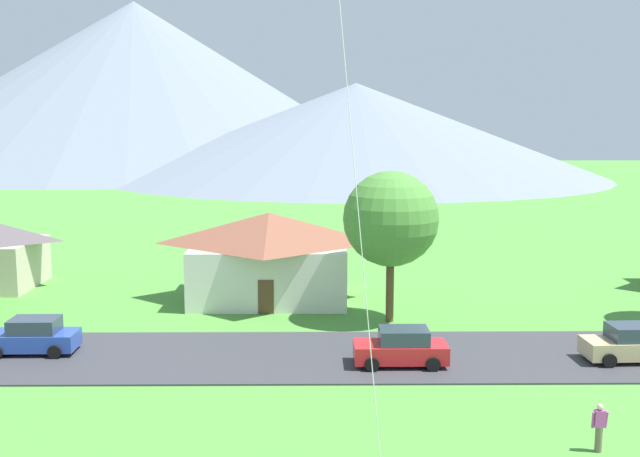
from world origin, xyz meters
TOP-DOWN VIEW (x-y plane):
  - road_strip at (0.00, 26.10)m, footprint 160.00×7.73m
  - mountain_far_east_ridge at (7.13, 139.00)m, footprint 96.66×96.66m
  - mountain_west_ridge at (-44.40, 176.11)m, footprint 129.51×129.51m
  - house_left_center at (-4.01, 37.65)m, footprint 10.10×8.08m
  - tree_left_of_center at (2.94, 32.28)m, footprint 5.23×5.23m
  - parked_car_blue_west_end at (-14.63, 26.60)m, footprint 4.22×2.12m
  - parked_car_tan_mid_east at (13.31, 25.17)m, footprint 4.27×2.21m
  - parked_car_red_east_end at (2.68, 24.69)m, footprint 4.20×2.08m
  - watcher_person at (8.28, 15.90)m, footprint 0.56×0.24m

SIDE VIEW (x-z plane):
  - road_strip at x=0.00m, z-range 0.00..0.08m
  - parked_car_blue_west_end at x=-14.63m, z-range 0.03..1.71m
  - parked_car_tan_mid_east at x=13.31m, z-range 0.03..1.71m
  - parked_car_red_east_end at x=2.68m, z-range 0.03..1.71m
  - watcher_person at x=8.28m, z-range 0.04..1.71m
  - house_left_center at x=-4.01m, z-range 0.10..5.53m
  - tree_left_of_center at x=2.94m, z-range 1.55..9.91m
  - mountain_far_east_ridge at x=7.13m, z-range 0.00..18.33m
  - mountain_west_ridge at x=-44.40m, z-range 0.00..39.44m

